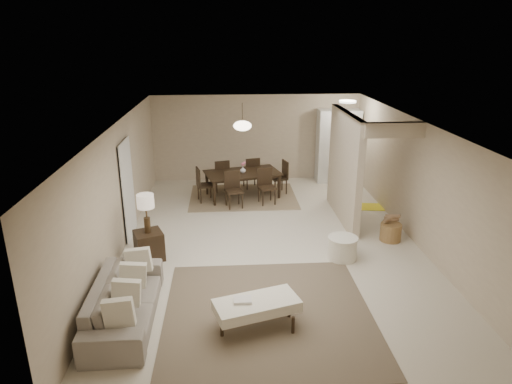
{
  "coord_description": "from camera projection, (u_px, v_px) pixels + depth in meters",
  "views": [
    {
      "loc": [
        -0.88,
        -8.59,
        4.11
      ],
      "look_at": [
        -0.29,
        0.23,
        1.05
      ],
      "focal_mm": 32.0,
      "sensor_mm": 36.0,
      "label": 1
    }
  ],
  "objects": [
    {
      "name": "back_wall",
      "position": [
        256.0,
        138.0,
        13.33
      ],
      "size": [
        6.0,
        0.0,
        6.0
      ],
      "primitive_type": "plane",
      "rotation": [
        1.57,
        0.0,
        0.0
      ],
      "color": "tan",
      "rests_on": "floor"
    },
    {
      "name": "partition",
      "position": [
        344.0,
        167.0,
        10.38
      ],
      "size": [
        0.15,
        2.5,
        2.5
      ],
      "primitive_type": "cube",
      "color": "tan",
      "rests_on": "floor"
    },
    {
      "name": "right_wall",
      "position": [
        418.0,
        183.0,
        9.28
      ],
      "size": [
        0.0,
        9.0,
        9.0
      ],
      "primitive_type": "plane",
      "rotation": [
        1.57,
        0.0,
        -1.57
      ],
      "color": "tan",
      "rests_on": "floor"
    },
    {
      "name": "dining_table",
      "position": [
        243.0,
        185.0,
        12.07
      ],
      "size": [
        2.14,
        1.52,
        0.68
      ],
      "primitive_type": "imported",
      "rotation": [
        0.0,
        0.0,
        0.25
      ],
      "color": "black",
      "rests_on": "dining_rug"
    },
    {
      "name": "sofa",
      "position": [
        125.0,
        301.0,
        6.84
      ],
      "size": [
        2.25,
        0.9,
        0.66
      ],
      "primitive_type": "imported",
      "rotation": [
        0.0,
        0.0,
        1.58
      ],
      "color": "gray",
      "rests_on": "floor"
    },
    {
      "name": "round_pouf",
      "position": [
        342.0,
        248.0,
        8.76
      ],
      "size": [
        0.57,
        0.57,
        0.45
      ],
      "primitive_type": "cylinder",
      "color": "white",
      "rests_on": "floor"
    },
    {
      "name": "pantry_cabinet",
      "position": [
        338.0,
        146.0,
        13.22
      ],
      "size": [
        1.2,
        0.55,
        2.1
      ],
      "primitive_type": "cube",
      "color": "silver",
      "rests_on": "floor"
    },
    {
      "name": "left_wall",
      "position": [
        118.0,
        189.0,
        8.9
      ],
      "size": [
        0.0,
        9.0,
        9.0
      ],
      "primitive_type": "plane",
      "rotation": [
        1.57,
        0.0,
        1.57
      ],
      "color": "tan",
      "rests_on": "floor"
    },
    {
      "name": "floor",
      "position": [
        271.0,
        243.0,
        9.5
      ],
      "size": [
        9.0,
        9.0,
        0.0
      ],
      "primitive_type": "plane",
      "color": "beige",
      "rests_on": "ground"
    },
    {
      "name": "doorway",
      "position": [
        127.0,
        190.0,
        9.54
      ],
      "size": [
        0.04,
        0.9,
        2.04
      ],
      "primitive_type": "cube",
      "color": "black",
      "rests_on": "floor"
    },
    {
      "name": "pendant_light",
      "position": [
        242.0,
        126.0,
        11.55
      ],
      "size": [
        0.46,
        0.46,
        0.71
      ],
      "color": "#45321D",
      "rests_on": "ceiling"
    },
    {
      "name": "flush_light",
      "position": [
        348.0,
        102.0,
        11.86
      ],
      "size": [
        0.44,
        0.44,
        0.05
      ],
      "primitive_type": "cylinder",
      "color": "white",
      "rests_on": "ceiling"
    },
    {
      "name": "yellow_mat",
      "position": [
        366.0,
        207.0,
        11.48
      ],
      "size": [
        0.91,
        0.62,
        0.01
      ],
      "primitive_type": "cube",
      "rotation": [
        0.0,
        0.0,
        -0.13
      ],
      "color": "yellow",
      "rests_on": "floor"
    },
    {
      "name": "side_table",
      "position": [
        149.0,
        245.0,
        8.75
      ],
      "size": [
        0.65,
        0.65,
        0.56
      ],
      "primitive_type": "cube",
      "rotation": [
        0.0,
        0.0,
        0.37
      ],
      "color": "black",
      "rests_on": "floor"
    },
    {
      "name": "living_rug",
      "position": [
        268.0,
        314.0,
        7.08
      ],
      "size": [
        3.2,
        3.2,
        0.01
      ],
      "primitive_type": "cube",
      "color": "brown",
      "rests_on": "floor"
    },
    {
      "name": "ottoman_bench",
      "position": [
        257.0,
        306.0,
        6.67
      ],
      "size": [
        1.34,
        0.9,
        0.44
      ],
      "rotation": [
        0.0,
        0.0,
        0.3
      ],
      "color": "white",
      "rests_on": "living_rug"
    },
    {
      "name": "vase",
      "position": [
        243.0,
        170.0,
        11.93
      ],
      "size": [
        0.19,
        0.19,
        0.16
      ],
      "primitive_type": "imported",
      "rotation": [
        0.0,
        0.0,
        0.3
      ],
      "color": "white",
      "rests_on": "dining_table"
    },
    {
      "name": "dining_chairs",
      "position": [
        243.0,
        181.0,
        12.04
      ],
      "size": [
        2.45,
        2.01,
        0.9
      ],
      "color": "black",
      "rests_on": "dining_rug"
    },
    {
      "name": "dining_rug",
      "position": [
        243.0,
        197.0,
        12.18
      ],
      "size": [
        2.8,
        2.1,
        0.01
      ],
      "primitive_type": "cube",
      "color": "#816850",
      "rests_on": "floor"
    },
    {
      "name": "ceiling",
      "position": [
        272.0,
        124.0,
        8.68
      ],
      "size": [
        9.0,
        9.0,
        0.0
      ],
      "primitive_type": "plane",
      "rotation": [
        3.14,
        0.0,
        0.0
      ],
      "color": "white",
      "rests_on": "back_wall"
    },
    {
      "name": "table_lamp",
      "position": [
        146.0,
        205.0,
        8.48
      ],
      "size": [
        0.32,
        0.32,
        0.76
      ],
      "color": "#45321D",
      "rests_on": "side_table"
    },
    {
      "name": "wicker_basket",
      "position": [
        391.0,
        232.0,
        9.56
      ],
      "size": [
        0.53,
        0.53,
        0.37
      ],
      "primitive_type": "cylinder",
      "rotation": [
        0.0,
        0.0,
        -0.25
      ],
      "color": "olive",
      "rests_on": "floor"
    }
  ]
}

